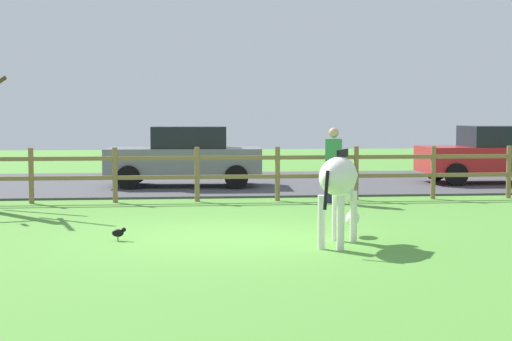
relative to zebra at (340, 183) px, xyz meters
name	(u,v)px	position (x,y,z in m)	size (l,w,h in m)	color
ground_plane	(223,237)	(-1.69, 0.89, -0.93)	(60.00, 60.00, 0.00)	#549338
parking_asphalt	(202,183)	(-1.69, 10.19, -0.90)	(28.00, 7.40, 0.05)	#47474C
paddock_fence	(197,171)	(-1.95, 5.89, -0.24)	(21.59, 0.11, 1.21)	olive
zebra	(340,183)	(0.00, 0.00, 0.00)	(1.09, 1.79, 1.41)	white
crow_on_grass	(119,233)	(-3.30, 0.67, -0.80)	(0.22, 0.10, 0.20)	black
parked_car_grey	(185,156)	(-2.17, 9.12, -0.08)	(4.08, 2.05, 1.56)	slate
parked_car_red	(495,154)	(6.28, 9.22, -0.08)	(4.02, 1.93, 1.56)	red
visitor_near_fence	(333,162)	(0.99, 5.30, -0.02)	(0.39, 0.28, 1.64)	#232847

